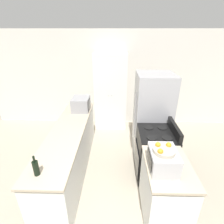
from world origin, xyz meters
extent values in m
cube|color=silver|center=(0.00, 3.52, 1.30)|extent=(7.00, 0.06, 2.60)
cube|color=silver|center=(-0.79, 1.43, 0.42)|extent=(0.58, 2.60, 0.84)
cube|color=#B7A88E|center=(-0.79, 1.43, 0.90)|extent=(0.60, 2.65, 0.04)
cube|color=silver|center=(0.79, 0.54, 0.42)|extent=(0.58, 0.87, 0.84)
cube|color=#B7A88E|center=(0.79, 0.54, 0.90)|extent=(0.60, 0.89, 0.04)
cube|color=white|center=(-0.08, 3.24, 1.02)|extent=(0.86, 0.46, 2.05)
sphere|color=#B2B2B7|center=(-0.12, 3.00, 1.02)|extent=(0.03, 0.03, 0.03)
sphere|color=#B2B2B7|center=(-0.04, 3.00, 1.02)|extent=(0.03, 0.03, 0.03)
cube|color=black|center=(0.81, 1.36, 0.46)|extent=(0.64, 0.71, 0.92)
cube|color=black|center=(0.48, 1.36, 0.34)|extent=(0.02, 0.63, 0.50)
cube|color=black|center=(1.10, 1.36, 1.00)|extent=(0.06, 0.68, 0.16)
cylinder|color=black|center=(0.68, 1.19, 0.92)|extent=(0.17, 0.17, 0.01)
cylinder|color=black|center=(0.68, 1.53, 0.92)|extent=(0.17, 0.17, 0.01)
cylinder|color=black|center=(0.94, 1.19, 0.92)|extent=(0.17, 0.17, 0.01)
cylinder|color=black|center=(0.94, 1.53, 0.92)|extent=(0.17, 0.17, 0.01)
cube|color=#A3A3A8|center=(0.86, 2.13, 0.89)|extent=(0.74, 0.74, 1.79)
cylinder|color=gray|center=(0.47, 1.93, 0.98)|extent=(0.02, 0.02, 0.98)
cube|color=#939399|center=(-0.70, 2.31, 1.06)|extent=(0.37, 0.45, 0.29)
cube|color=black|center=(-0.52, 2.27, 1.06)|extent=(0.01, 0.28, 0.21)
cylinder|color=black|center=(-0.88, 0.34, 1.02)|extent=(0.07, 0.07, 0.20)
cylinder|color=black|center=(-0.88, 0.34, 1.16)|extent=(0.03, 0.03, 0.08)
cube|color=#B2B2B7|center=(0.69, 0.50, 1.04)|extent=(0.34, 0.44, 0.26)
cube|color=black|center=(0.52, 0.50, 1.04)|extent=(0.01, 0.30, 0.15)
cylinder|color=#B2A893|center=(0.68, 0.48, 1.20)|extent=(0.28, 0.28, 0.05)
sphere|color=orange|center=(0.75, 0.55, 1.24)|extent=(0.07, 0.07, 0.07)
sphere|color=orange|center=(0.61, 0.55, 1.24)|extent=(0.07, 0.07, 0.07)
sphere|color=orange|center=(0.61, 0.42, 1.24)|extent=(0.07, 0.07, 0.07)
camera|label=1|loc=(0.09, -1.28, 2.53)|focal=28.00mm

